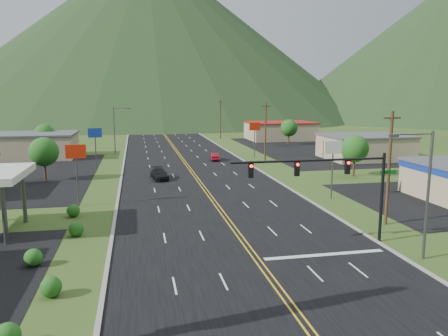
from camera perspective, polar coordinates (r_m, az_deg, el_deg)
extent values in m
cylinder|color=black|center=(35.93, 19.90, -3.68)|extent=(0.24, 0.24, 7.00)
cylinder|color=black|center=(32.64, 11.17, 0.97)|extent=(12.00, 0.18, 0.18)
cube|color=#0C591E|center=(35.75, 20.63, -0.51)|extent=(1.40, 0.06, 0.30)
cube|color=black|center=(33.99, 15.82, 0.11)|extent=(0.35, 0.28, 1.05)
sphere|color=#FF0C05|center=(33.78, 15.98, 0.64)|extent=(0.22, 0.22, 0.22)
cube|color=black|center=(32.37, 9.50, -0.12)|extent=(0.35, 0.28, 1.05)
sphere|color=#FF0C05|center=(32.15, 9.64, 0.44)|extent=(0.22, 0.22, 0.22)
cube|color=black|center=(31.30, 3.51, -0.34)|extent=(0.35, 0.28, 1.05)
sphere|color=#FF0C05|center=(31.07, 3.60, 0.24)|extent=(0.22, 0.22, 0.22)
cylinder|color=#59595E|center=(33.04, 25.08, -3.36)|extent=(0.20, 0.20, 9.00)
cylinder|color=#59595E|center=(31.57, 23.52, 4.10)|extent=(2.88, 0.12, 0.12)
cube|color=#59595E|center=(30.78, 21.30, 3.93)|extent=(0.60, 0.25, 0.18)
cylinder|color=#59595E|center=(86.15, -14.13, 4.72)|extent=(0.20, 0.20, 9.00)
cylinder|color=#59595E|center=(85.86, -13.28, 7.62)|extent=(2.88, 0.12, 0.12)
cube|color=#59595E|center=(85.83, -12.31, 7.58)|extent=(0.60, 0.25, 0.18)
cylinder|color=#59595E|center=(37.27, -26.78, -5.26)|extent=(0.36, 0.36, 5.00)
cylinder|color=#59595E|center=(42.92, -24.71, -3.25)|extent=(0.36, 0.36, 5.00)
cube|color=tan|center=(86.64, -24.76, 2.56)|extent=(18.00, 11.00, 4.20)
cube|color=#4C4C51|center=(86.42, -24.86, 4.04)|extent=(18.40, 11.40, 0.30)
cube|color=tan|center=(81.83, 17.91, 2.54)|extent=(14.00, 11.00, 4.00)
cube|color=#4C4C51|center=(81.61, 17.99, 4.04)|extent=(14.40, 11.40, 0.30)
cube|color=tan|center=(112.12, 7.34, 4.77)|extent=(16.00, 12.00, 4.20)
cube|color=maroon|center=(111.95, 7.36, 5.92)|extent=(16.40, 12.40, 0.30)
cylinder|color=#59595E|center=(47.02, -18.59, -1.81)|extent=(0.16, 0.16, 5.00)
cube|color=red|center=(46.52, -18.80, 2.06)|extent=(2.00, 0.18, 1.40)
cylinder|color=#59595E|center=(68.62, -16.39, 1.76)|extent=(0.16, 0.16, 5.00)
cube|color=navy|center=(68.28, -16.51, 4.42)|extent=(2.00, 0.18, 1.40)
cylinder|color=#59595E|center=(49.35, 13.93, -1.07)|extent=(0.16, 0.16, 5.00)
cube|color=white|center=(48.88, 14.08, 2.62)|extent=(2.00, 0.18, 1.40)
cylinder|color=#59595E|center=(79.13, 4.01, 3.12)|extent=(0.16, 0.16, 5.00)
cube|color=red|center=(78.83, 4.04, 5.44)|extent=(2.00, 0.18, 1.40)
cylinder|color=#382314|center=(62.74, -22.33, -0.20)|extent=(0.30, 0.30, 3.00)
sphere|color=#214D16|center=(62.41, -22.47, 1.97)|extent=(3.84, 3.84, 3.84)
cylinder|color=#382314|center=(89.96, -22.30, 2.57)|extent=(0.30, 0.30, 3.00)
sphere|color=#214D16|center=(89.73, -22.40, 4.09)|extent=(3.84, 3.84, 3.84)
cylinder|color=#382314|center=(64.09, 16.61, 0.32)|extent=(0.30, 0.30, 3.00)
sphere|color=#214D16|center=(63.77, 16.71, 2.45)|extent=(3.84, 3.84, 3.84)
cylinder|color=#382314|center=(100.23, 8.45, 3.83)|extent=(0.30, 0.30, 3.00)
sphere|color=#214D16|center=(100.03, 8.48, 5.20)|extent=(3.84, 3.84, 3.84)
cylinder|color=#382314|center=(40.54, 20.73, -0.10)|extent=(0.28, 0.28, 10.00)
cube|color=#382314|center=(40.08, 21.11, 6.11)|extent=(1.60, 0.12, 0.12)
cylinder|color=#382314|center=(74.24, 5.43, 4.62)|extent=(0.28, 0.28, 10.00)
cube|color=#382314|center=(73.99, 5.49, 8.01)|extent=(1.60, 0.12, 0.12)
cylinder|color=#382314|center=(113.02, -0.47, 6.36)|extent=(0.28, 0.28, 10.00)
cube|color=#382314|center=(112.86, -0.48, 8.59)|extent=(1.60, 0.12, 0.12)
cylinder|color=#382314|center=(152.43, -3.36, 7.18)|extent=(0.28, 0.28, 10.00)
cube|color=#382314|center=(152.31, -3.38, 8.83)|extent=(1.60, 0.12, 0.12)
cone|color=black|center=(237.95, -9.86, 16.98)|extent=(220.00, 220.00, 85.00)
imported|color=black|center=(59.69, -8.44, -0.82)|extent=(2.51, 5.06, 1.41)
imported|color=maroon|center=(76.07, -1.17, 1.48)|extent=(1.88, 4.07, 1.29)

